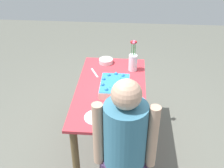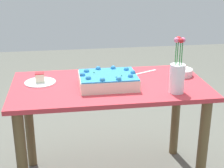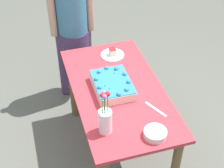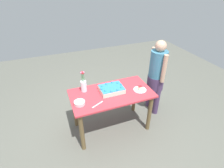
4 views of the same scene
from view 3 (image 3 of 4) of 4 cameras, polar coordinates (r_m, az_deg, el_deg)
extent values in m
plane|color=#5E6056|center=(3.36, 0.85, -10.96)|extent=(8.00, 8.00, 0.00)
cube|color=#C4343F|center=(2.81, 1.00, -1.14)|extent=(1.35, 0.72, 0.03)
cylinder|color=brown|center=(3.46, -6.53, -0.58)|extent=(0.07, 0.07, 0.75)
cylinder|color=brown|center=(3.57, 2.48, 1.09)|extent=(0.07, 0.07, 0.75)
cube|color=#EEE0C7|center=(2.78, 0.06, -0.26)|extent=(0.39, 0.30, 0.08)
cube|color=#2E81BD|center=(2.75, 0.06, 0.42)|extent=(0.38, 0.29, 0.01)
sphere|color=#2E81BD|center=(2.62, 1.12, -1.73)|extent=(0.04, 0.04, 0.04)
sphere|color=#2E81BD|center=(2.66, 2.44, -0.98)|extent=(0.04, 0.04, 0.04)
sphere|color=#2E81BD|center=(2.74, 2.79, 0.33)|extent=(0.04, 0.04, 0.04)
sphere|color=#2E81BD|center=(2.82, 2.10, 1.65)|extent=(0.04, 0.04, 0.04)
sphere|color=#2E81BD|center=(2.87, 0.70, 2.52)|extent=(0.04, 0.04, 0.04)
sphere|color=#2E81BD|center=(2.88, -0.91, 2.65)|extent=(0.04, 0.04, 0.04)
sphere|color=#2E81BD|center=(2.84, -2.17, 2.00)|extent=(0.04, 0.04, 0.04)
sphere|color=#2E81BD|center=(2.76, -2.64, 0.79)|extent=(0.04, 0.04, 0.04)
sphere|color=#2E81BD|center=(2.68, -2.08, -0.59)|extent=(0.04, 0.04, 0.04)
sphere|color=#2E81BD|center=(2.63, -0.64, -1.58)|extent=(0.04, 0.04, 0.04)
cone|color=#2D8438|center=(2.83, 0.39, 1.79)|extent=(0.02, 0.02, 0.02)
cone|color=#2D8438|center=(2.70, -1.19, -0.33)|extent=(0.02, 0.02, 0.02)
cone|color=#2D8438|center=(2.68, -0.48, -0.76)|extent=(0.02, 0.02, 0.02)
cylinder|color=white|center=(3.18, 0.07, 4.86)|extent=(0.22, 0.22, 0.01)
cube|color=#EEF2C8|center=(3.16, 0.07, 5.36)|extent=(0.06, 0.06, 0.06)
cube|color=red|center=(3.14, 0.07, 5.86)|extent=(0.06, 0.06, 0.01)
cube|color=silver|center=(2.65, 7.28, -4.18)|extent=(0.20, 0.11, 0.00)
cylinder|color=white|center=(2.41, -1.13, -6.26)|extent=(0.10, 0.10, 0.19)
cylinder|color=#2D8438|center=(2.27, -1.20, -3.58)|extent=(0.01, 0.01, 0.16)
sphere|color=#DE6595|center=(2.22, -1.22, -2.10)|extent=(0.03, 0.03, 0.03)
cylinder|color=#2D8438|center=(2.29, -0.72, -3.13)|extent=(0.01, 0.01, 0.16)
sphere|color=red|center=(2.24, -0.74, -1.65)|extent=(0.04, 0.04, 0.04)
cylinder|color=#2D8438|center=(2.30, -1.31, -2.93)|extent=(0.01, 0.01, 0.16)
sphere|color=pink|center=(2.25, -1.34, -1.45)|extent=(0.03, 0.03, 0.03)
cylinder|color=#2D8438|center=(2.28, -1.65, -3.36)|extent=(0.01, 0.01, 0.16)
sphere|color=red|center=(2.23, -1.69, -1.88)|extent=(0.03, 0.03, 0.03)
cylinder|color=silver|center=(2.45, 7.20, -8.17)|extent=(0.17, 0.17, 0.05)
cylinder|color=#453154|center=(3.74, -8.00, 3.14)|extent=(0.11, 0.11, 0.78)
cylinder|color=#453154|center=(3.78, -4.13, 3.83)|extent=(0.11, 0.11, 0.78)
cylinder|color=#453154|center=(3.61, -6.35, 6.94)|extent=(0.31, 0.32, 0.28)
cylinder|color=teal|center=(3.41, -6.81, 12.29)|extent=(0.30, 0.30, 0.52)
cylinder|color=tan|center=(3.39, -9.99, 11.78)|extent=(0.08, 0.08, 0.52)
cylinder|color=tan|center=(3.45, -3.68, 12.76)|extent=(0.08, 0.08, 0.52)
camera|label=1|loc=(4.46, -13.15, 36.33)|focal=45.00mm
camera|label=2|loc=(2.99, -46.82, 7.35)|focal=55.00mm
camera|label=4|loc=(3.08, 56.41, 20.95)|focal=28.00mm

